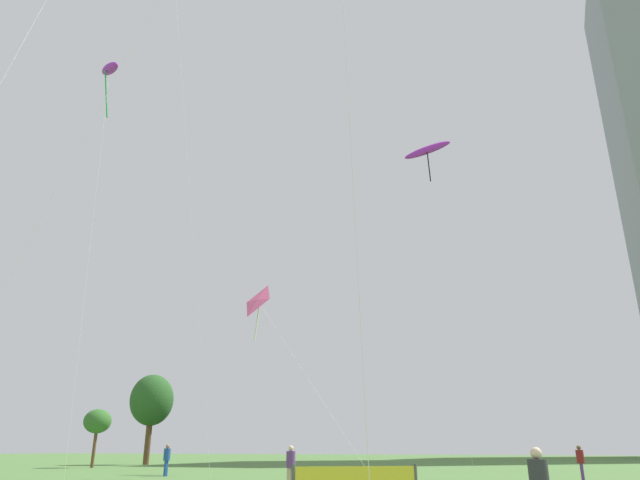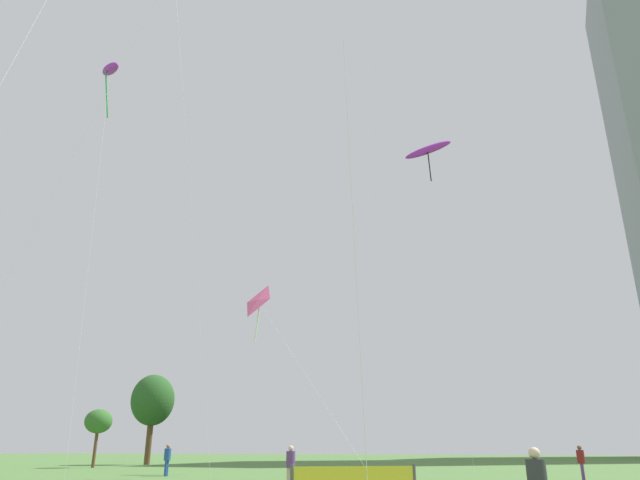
# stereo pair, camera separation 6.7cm
# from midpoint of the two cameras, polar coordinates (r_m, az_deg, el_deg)

# --- Properties ---
(person_standing_1) EXTENTS (0.38, 0.38, 1.70)m
(person_standing_1) POSITION_cam_midpoint_polar(r_m,az_deg,el_deg) (34.49, 24.53, -19.24)
(person_standing_1) COLOR #593372
(person_standing_1) RESTS_ON ground
(person_standing_2) EXTENTS (0.37, 0.37, 1.67)m
(person_standing_2) POSITION_cam_midpoint_polar(r_m,az_deg,el_deg) (25.32, -2.85, -21.28)
(person_standing_2) COLOR tan
(person_standing_2) RESTS_ON ground
(person_standing_3) EXTENTS (0.40, 0.40, 1.79)m
(person_standing_3) POSITION_cam_midpoint_polar(r_m,az_deg,el_deg) (37.74, -14.85, -20.14)
(person_standing_3) COLOR #1E478C
(person_standing_3) RESTS_ON ground
(kite_flying_1) EXTENTS (5.12, 3.63, 27.69)m
(kite_flying_1) POSITION_cam_midpoint_polar(r_m,az_deg,el_deg) (44.50, -20.04, 15.58)
(kite_flying_1) COLOR silver
(kite_flying_1) RESTS_ON ground
(kite_flying_6) EXTENTS (4.39, 5.14, 27.97)m
(kite_flying_6) POSITION_cam_midpoint_polar(r_m,az_deg,el_deg) (53.00, 10.73, 8.75)
(kite_flying_6) COLOR silver
(kite_flying_6) RESTS_ON ground
(kite_flying_7) EXTENTS (9.75, 6.05, 11.15)m
(kite_flying_7) POSITION_cam_midpoint_polar(r_m,az_deg,el_deg) (36.20, -6.11, -6.21)
(kite_flying_7) COLOR silver
(kite_flying_7) RESTS_ON ground
(park_tree_0) EXTENTS (4.39, 4.39, 8.81)m
(park_tree_0) POSITION_cam_midpoint_polar(r_m,az_deg,el_deg) (64.02, -16.23, -15.04)
(park_tree_0) COLOR brown
(park_tree_0) RESTS_ON ground
(park_tree_2) EXTENTS (2.33, 2.33, 4.78)m
(park_tree_2) POSITION_cam_midpoint_polar(r_m,az_deg,el_deg) (55.79, -21.09, -16.47)
(park_tree_2) COLOR brown
(park_tree_2) RESTS_ON ground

